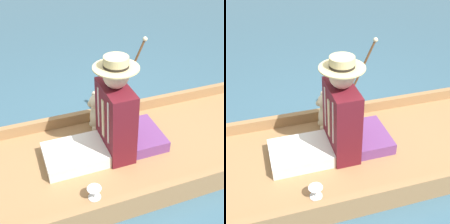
# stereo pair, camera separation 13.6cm
# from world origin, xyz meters

# --- Properties ---
(ground_plane) EXTENTS (16.00, 16.00, 0.00)m
(ground_plane) POSITION_xyz_m (0.00, 0.00, 0.00)
(ground_plane) COLOR #385B70
(punt_boat) EXTENTS (1.16, 3.31, 0.21)m
(punt_boat) POSITION_xyz_m (0.00, 0.00, 0.06)
(punt_boat) COLOR #997047
(punt_boat) RESTS_ON ground_plane
(seat_cushion) EXTENTS (0.46, 0.32, 0.10)m
(seat_cushion) POSITION_xyz_m (0.09, -0.24, 0.16)
(seat_cushion) COLOR #6B3875
(seat_cushion) RESTS_ON punt_boat
(seated_person) EXTENTS (0.43, 0.78, 0.87)m
(seated_person) POSITION_xyz_m (0.04, 0.11, 0.42)
(seated_person) COLOR white
(seated_person) RESTS_ON punt_boat
(teddy_bear) EXTENTS (0.27, 0.16, 0.38)m
(teddy_bear) POSITION_xyz_m (0.40, 0.08, 0.28)
(teddy_bear) COLOR beige
(teddy_bear) RESTS_ON punt_boat
(wine_glass) EXTENTS (0.10, 0.10, 0.09)m
(wine_glass) POSITION_xyz_m (-0.39, 0.36, 0.17)
(wine_glass) COLOR silver
(wine_glass) RESTS_ON punt_boat
(walking_cane) EXTENTS (0.04, 0.38, 0.82)m
(walking_cane) POSITION_xyz_m (0.48, -0.28, 0.58)
(walking_cane) COLOR brown
(walking_cane) RESTS_ON punt_boat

